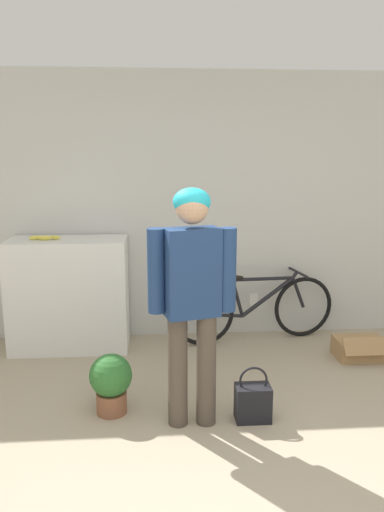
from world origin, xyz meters
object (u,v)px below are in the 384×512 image
at_px(bicycle, 254,308).
at_px(banana, 44,238).
at_px(cardboard_box, 360,348).
at_px(handbag, 253,402).
at_px(potted_plant, 111,381).
at_px(person, 192,288).

relative_size(bicycle, banana, 5.48).
relative_size(banana, cardboard_box, 0.68).
height_order(handbag, potted_plant, potted_plant).
xyz_separation_m(bicycle, cardboard_box, (0.88, -0.49, -0.25)).
distance_m(banana, potted_plant, 1.64).
bearing_deg(potted_plant, handbag, -10.13).
relative_size(person, handbag, 4.09).
xyz_separation_m(bicycle, potted_plant, (-1.29, -1.32, -0.09)).
bearing_deg(handbag, bicycle, 78.62).
bearing_deg(cardboard_box, banana, 171.55).
bearing_deg(person, cardboard_box, 18.32).
bearing_deg(person, banana, 117.04).
xyz_separation_m(person, banana, (-1.24, 1.43, 0.11)).
height_order(banana, cardboard_box, banana).
bearing_deg(handbag, potted_plant, 169.87).
bearing_deg(cardboard_box, person, -147.81).
xyz_separation_m(banana, handbag, (1.67, -1.42, -0.94)).
bearing_deg(potted_plant, cardboard_box, 20.82).
height_order(cardboard_box, potted_plant, potted_plant).
relative_size(bicycle, handbag, 4.17).
xyz_separation_m(handbag, potted_plant, (-0.99, 0.18, 0.11)).
bearing_deg(handbag, cardboard_box, 40.29).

